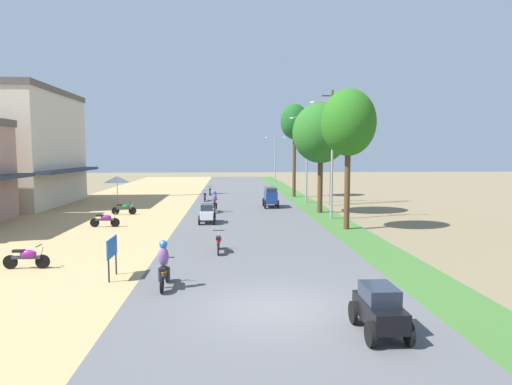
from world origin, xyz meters
TOP-DOWN VIEW (x-y plane):
  - ground_plane at (0.00, 0.00)m, footprint 180.00×180.00m
  - road_strip at (0.00, 0.00)m, footprint 9.00×140.00m
  - median_strip at (5.70, 0.00)m, footprint 2.40×140.00m
  - shophouse_mid at (-19.98, 26.95)m, footprint 9.73×12.33m
  - parked_motorbike_nearest at (-9.24, 5.02)m, footprint 1.80×0.54m
  - parked_motorbike_second at (-8.89, 14.69)m, footprint 1.80×0.54m
  - parked_motorbike_third at (-9.01, 20.11)m, footprint 1.80×0.54m
  - street_signboard at (-5.53, 3.49)m, footprint 0.06×1.30m
  - vendor_umbrella at (-11.07, 26.36)m, footprint 2.20×2.20m
  - median_tree_nearest at (5.76, 13.11)m, footprint 3.24×3.24m
  - median_tree_second at (5.67, 20.38)m, footprint 4.28×4.28m
  - median_tree_third at (5.49, 32.54)m, footprint 2.87×2.87m
  - streetlamp_near at (5.80, 17.19)m, footprint 3.16×0.20m
  - streetlamp_mid at (5.80, 27.00)m, footprint 3.16×0.20m
  - streetlamp_far at (5.80, 54.31)m, footprint 3.16×0.20m
  - utility_pole_near at (9.44, 26.36)m, footprint 1.80×0.20m
  - utility_pole_far at (7.63, 25.16)m, footprint 1.80×0.20m
  - car_hatchback_black at (2.49, -1.95)m, footprint 1.04×2.00m
  - car_hatchback_white at (-2.69, 15.74)m, footprint 1.04×2.00m
  - car_van_blue at (2.18, 23.65)m, footprint 1.19×2.41m
  - motorbike_foreground_rider at (-3.46, 2.14)m, footprint 0.54×1.80m
  - motorbike_ahead_second at (-1.76, 7.42)m, footprint 0.54×1.80m
  - motorbike_ahead_third at (-2.38, 20.85)m, footprint 0.54×1.80m
  - motorbike_ahead_fourth at (-3.56, 28.75)m, footprint 0.54×1.80m
  - motorbike_ahead_fifth at (-3.32, 34.29)m, footprint 0.54×1.80m

SIDE VIEW (x-z plane):
  - ground_plane at x=0.00m, z-range 0.00..0.00m
  - median_strip at x=5.70m, z-range 0.00..0.06m
  - road_strip at x=0.00m, z-range 0.00..0.08m
  - parked_motorbike_nearest at x=-9.24m, z-range 0.08..1.02m
  - parked_motorbike_second at x=-8.89m, z-range 0.08..1.02m
  - parked_motorbike_third at x=-9.01m, z-range 0.08..1.02m
  - motorbike_ahead_second at x=-1.76m, z-range 0.10..1.04m
  - motorbike_ahead_fourth at x=-3.56m, z-range 0.10..1.04m
  - motorbike_ahead_fifth at x=-3.32m, z-range 0.10..1.04m
  - car_hatchback_black at x=2.49m, z-range 0.13..1.36m
  - car_hatchback_white at x=-2.69m, z-range 0.13..1.36m
  - motorbike_foreground_rider at x=-3.46m, z-range 0.03..1.69m
  - motorbike_ahead_third at x=-2.38m, z-range 0.03..1.69m
  - car_van_blue at x=2.18m, z-range 0.19..1.86m
  - street_signboard at x=-5.53m, z-range 0.36..1.86m
  - vendor_umbrella at x=-11.07m, z-range 1.05..3.57m
  - streetlamp_far at x=5.80m, z-range 0.64..7.72m
  - utility_pole_near at x=9.44m, z-range 0.19..8.26m
  - streetlamp_mid at x=5.80m, z-range 0.66..8.54m
  - streetlamp_near at x=5.80m, z-range 0.66..8.82m
  - shophouse_mid at x=-19.98m, z-range 0.00..10.10m
  - utility_pole_far at x=7.63m, z-range 0.19..10.19m
  - median_tree_second at x=5.67m, z-range 1.92..10.24m
  - median_tree_nearest at x=5.76m, z-range 2.20..10.50m
  - median_tree_third at x=5.49m, z-range 2.91..12.49m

